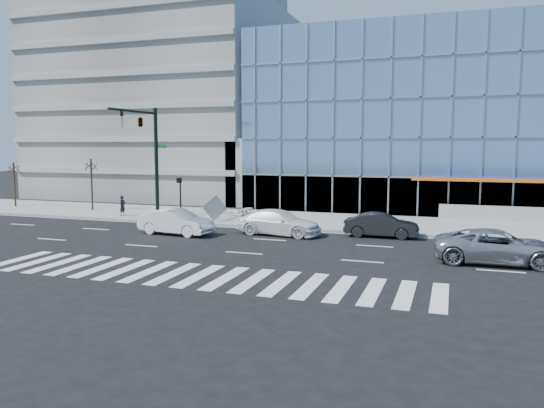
{
  "coord_description": "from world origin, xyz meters",
  "views": [
    {
      "loc": [
        9.91,
        -28.48,
        5.43
      ],
      "look_at": [
        -0.89,
        3.0,
        1.73
      ],
      "focal_mm": 35.0,
      "sensor_mm": 36.0,
      "label": 1
    }
  ],
  "objects_px": {
    "traffic_signal": "(145,135)",
    "ped_signal_post": "(180,192)",
    "pedestrian": "(123,206)",
    "tilted_panel": "(215,208)",
    "white_suv": "(279,222)",
    "silver_suv": "(498,247)",
    "street_tree_near": "(91,166)",
    "dark_sedan": "(381,225)",
    "street_tree_far": "(14,168)",
    "white_sedan": "(176,222)"
  },
  "relations": [
    {
      "from": "traffic_signal",
      "to": "ped_signal_post",
      "type": "distance_m",
      "value": 4.75
    },
    {
      "from": "pedestrian",
      "to": "tilted_panel",
      "type": "relative_size",
      "value": 1.17
    },
    {
      "from": "white_suv",
      "to": "pedestrian",
      "type": "distance_m",
      "value": 13.98
    },
    {
      "from": "white_suv",
      "to": "tilted_panel",
      "type": "xyz_separation_m",
      "value": [
        -5.8,
        3.2,
        0.3
      ]
    },
    {
      "from": "silver_suv",
      "to": "traffic_signal",
      "type": "bearing_deg",
      "value": 71.78
    },
    {
      "from": "street_tree_near",
      "to": "dark_sedan",
      "type": "height_order",
      "value": "street_tree_near"
    },
    {
      "from": "street_tree_near",
      "to": "tilted_panel",
      "type": "distance_m",
      "value": 12.73
    },
    {
      "from": "silver_suv",
      "to": "pedestrian",
      "type": "xyz_separation_m",
      "value": [
        -25.54,
        7.7,
        0.13
      ]
    },
    {
      "from": "traffic_signal",
      "to": "tilted_panel",
      "type": "height_order",
      "value": "traffic_signal"
    },
    {
      "from": "street_tree_far",
      "to": "tilted_panel",
      "type": "height_order",
      "value": "street_tree_far"
    },
    {
      "from": "traffic_signal",
      "to": "ped_signal_post",
      "type": "height_order",
      "value": "traffic_signal"
    },
    {
      "from": "dark_sedan",
      "to": "tilted_panel",
      "type": "bearing_deg",
      "value": 79.21
    },
    {
      "from": "street_tree_near",
      "to": "street_tree_far",
      "type": "relative_size",
      "value": 1.09
    },
    {
      "from": "street_tree_far",
      "to": "pedestrian",
      "type": "bearing_deg",
      "value": -10.16
    },
    {
      "from": "traffic_signal",
      "to": "white_sedan",
      "type": "height_order",
      "value": "traffic_signal"
    },
    {
      "from": "street_tree_near",
      "to": "street_tree_far",
      "type": "height_order",
      "value": "street_tree_near"
    },
    {
      "from": "white_sedan",
      "to": "white_suv",
      "type": "bearing_deg",
      "value": -66.23
    },
    {
      "from": "traffic_signal",
      "to": "silver_suv",
      "type": "relative_size",
      "value": 1.42
    },
    {
      "from": "silver_suv",
      "to": "pedestrian",
      "type": "relative_size",
      "value": 3.7
    },
    {
      "from": "ped_signal_post",
      "to": "white_suv",
      "type": "height_order",
      "value": "ped_signal_post"
    },
    {
      "from": "silver_suv",
      "to": "pedestrian",
      "type": "height_order",
      "value": "pedestrian"
    },
    {
      "from": "white_sedan",
      "to": "street_tree_near",
      "type": "bearing_deg",
      "value": 63.81
    },
    {
      "from": "white_sedan",
      "to": "pedestrian",
      "type": "height_order",
      "value": "pedestrian"
    },
    {
      "from": "dark_sedan",
      "to": "street_tree_near",
      "type": "bearing_deg",
      "value": 78.2
    },
    {
      "from": "silver_suv",
      "to": "white_sedan",
      "type": "relative_size",
      "value": 1.2
    },
    {
      "from": "street_tree_near",
      "to": "silver_suv",
      "type": "height_order",
      "value": "street_tree_near"
    },
    {
      "from": "traffic_signal",
      "to": "street_tree_near",
      "type": "distance_m",
      "value": 7.96
    },
    {
      "from": "silver_suv",
      "to": "dark_sedan",
      "type": "relative_size",
      "value": 1.3
    },
    {
      "from": "white_suv",
      "to": "dark_sedan",
      "type": "height_order",
      "value": "white_suv"
    },
    {
      "from": "street_tree_near",
      "to": "dark_sedan",
      "type": "distance_m",
      "value": 24.58
    },
    {
      "from": "traffic_signal",
      "to": "dark_sedan",
      "type": "relative_size",
      "value": 1.85
    },
    {
      "from": "white_sedan",
      "to": "pedestrian",
      "type": "xyz_separation_m",
      "value": [
        -7.54,
        5.37,
        0.14
      ]
    },
    {
      "from": "traffic_signal",
      "to": "white_suv",
      "type": "bearing_deg",
      "value": -14.17
    },
    {
      "from": "pedestrian",
      "to": "white_suv",
      "type": "bearing_deg",
      "value": -100.06
    },
    {
      "from": "white_sedan",
      "to": "tilted_panel",
      "type": "distance_m",
      "value": 5.11
    },
    {
      "from": "white_suv",
      "to": "tilted_panel",
      "type": "height_order",
      "value": "tilted_panel"
    },
    {
      "from": "white_sedan",
      "to": "street_tree_far",
      "type": "bearing_deg",
      "value": 75.38
    },
    {
      "from": "white_suv",
      "to": "white_sedan",
      "type": "relative_size",
      "value": 1.11
    },
    {
      "from": "ped_signal_post",
      "to": "dark_sedan",
      "type": "height_order",
      "value": "ped_signal_post"
    },
    {
      "from": "traffic_signal",
      "to": "silver_suv",
      "type": "bearing_deg",
      "value": -16.93
    },
    {
      "from": "pedestrian",
      "to": "tilted_panel",
      "type": "distance_m",
      "value": 7.75
    },
    {
      "from": "pedestrian",
      "to": "traffic_signal",
      "type": "bearing_deg",
      "value": -100.99
    },
    {
      "from": "white_sedan",
      "to": "tilted_panel",
      "type": "bearing_deg",
      "value": 3.91
    },
    {
      "from": "street_tree_near",
      "to": "pedestrian",
      "type": "distance_m",
      "value": 5.73
    },
    {
      "from": "street_tree_near",
      "to": "pedestrian",
      "type": "height_order",
      "value": "street_tree_near"
    },
    {
      "from": "traffic_signal",
      "to": "white_sedan",
      "type": "distance_m",
      "value": 8.69
    },
    {
      "from": "silver_suv",
      "to": "tilted_panel",
      "type": "height_order",
      "value": "tilted_panel"
    },
    {
      "from": "dark_sedan",
      "to": "ped_signal_post",
      "type": "bearing_deg",
      "value": 81.18
    },
    {
      "from": "traffic_signal",
      "to": "dark_sedan",
      "type": "distance_m",
      "value": 17.89
    },
    {
      "from": "dark_sedan",
      "to": "tilted_panel",
      "type": "xyz_separation_m",
      "value": [
        -11.8,
        2.0,
        0.35
      ]
    }
  ]
}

